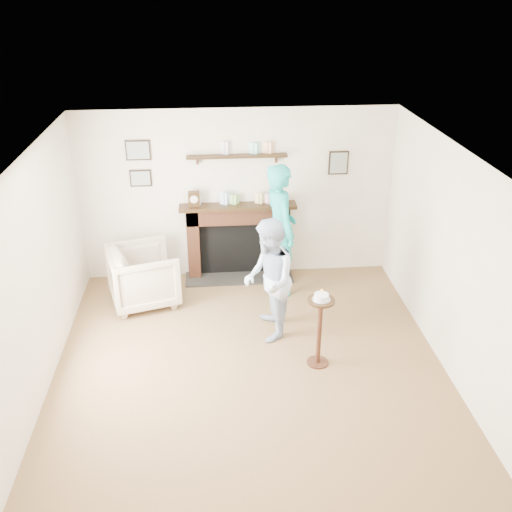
# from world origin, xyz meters

# --- Properties ---
(ground) EXTENTS (5.00, 5.00, 0.00)m
(ground) POSITION_xyz_m (0.00, 0.00, 0.00)
(ground) COLOR brown
(ground) RESTS_ON ground
(room_shell) EXTENTS (4.54, 5.02, 2.52)m
(room_shell) POSITION_xyz_m (-0.00, 0.69, 1.62)
(room_shell) COLOR #EFE3CB
(room_shell) RESTS_ON ground
(armchair) EXTENTS (1.09, 1.08, 0.81)m
(armchair) POSITION_xyz_m (-1.34, 1.73, 0.00)
(armchair) COLOR tan
(armchair) RESTS_ON ground
(man) EXTENTS (0.60, 0.76, 1.56)m
(man) POSITION_xyz_m (0.28, 0.78, 0.00)
(man) COLOR #CBE3FF
(man) RESTS_ON ground
(woman) EXTENTS (0.60, 0.78, 1.89)m
(woman) POSITION_xyz_m (0.55, 1.90, 0.00)
(woman) COLOR #1FAEB0
(woman) RESTS_ON ground
(pedestal_table) EXTENTS (0.31, 0.31, 0.99)m
(pedestal_table) POSITION_xyz_m (0.80, 0.13, 0.61)
(pedestal_table) COLOR black
(pedestal_table) RESTS_ON ground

